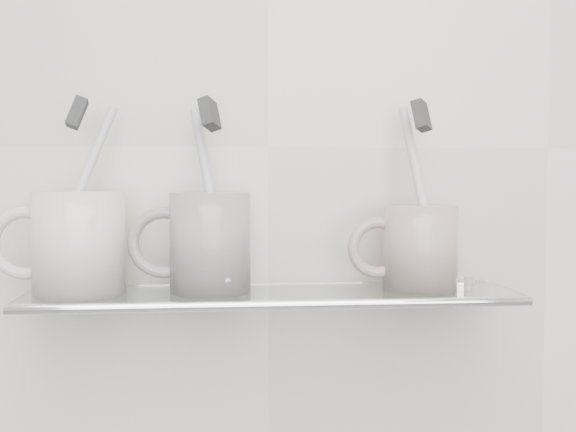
{
  "coord_description": "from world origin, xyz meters",
  "views": [
    {
      "loc": [
        -0.05,
        0.31,
        1.22
      ],
      "look_at": [
        0.02,
        1.04,
        1.18
      ],
      "focal_mm": 45.0,
      "sensor_mm": 36.0,
      "label": 1
    }
  ],
  "objects": [
    {
      "name": "wall_back",
      "position": [
        0.0,
        1.1,
        1.25
      ],
      "size": [
        2.5,
        0.0,
        2.5
      ],
      "primitive_type": "plane",
      "rotation": [
        1.57,
        0.0,
        0.0
      ],
      "color": "beige",
      "rests_on": "ground"
    },
    {
      "name": "shelf_glass",
      "position": [
        0.0,
        1.04,
        1.1
      ],
      "size": [
        0.5,
        0.12,
        0.01
      ],
      "primitive_type": "cube",
      "color": "silver",
      "rests_on": "wall_back"
    },
    {
      "name": "shelf_rail",
      "position": [
        0.0,
        0.98,
        1.1
      ],
      "size": [
        0.5,
        0.01,
        0.01
      ],
      "primitive_type": "cylinder",
      "rotation": [
        0.0,
        1.57,
        0.0
      ],
      "color": "silver",
      "rests_on": "shelf_glass"
    },
    {
      "name": "bracket_left",
      "position": [
        -0.21,
        1.09,
        1.09
      ],
      "size": [
        0.02,
        0.03,
        0.02
      ],
      "primitive_type": "cylinder",
      "rotation": [
        1.57,
        0.0,
        0.0
      ],
      "color": "silver",
      "rests_on": "wall_back"
    },
    {
      "name": "bracket_right",
      "position": [
        0.21,
        1.09,
        1.09
      ],
      "size": [
        0.02,
        0.03,
        0.02
      ],
      "primitive_type": "cylinder",
      "rotation": [
        1.57,
        0.0,
        0.0
      ],
      "color": "silver",
      "rests_on": "wall_back"
    },
    {
      "name": "mug_left",
      "position": [
        -0.19,
        1.04,
        1.15
      ],
      "size": [
        0.11,
        0.11,
        0.1
      ],
      "primitive_type": "cylinder",
      "rotation": [
        0.0,
        0.0,
        0.23
      ],
      "color": "beige",
      "rests_on": "shelf_glass"
    },
    {
      "name": "mug_left_handle",
      "position": [
        -0.25,
        1.04,
        1.15
      ],
      "size": [
        0.07,
        0.01,
        0.07
      ],
      "primitive_type": "torus",
      "rotation": [
        1.57,
        0.0,
        0.0
      ],
      "color": "beige",
      "rests_on": "mug_left"
    },
    {
      "name": "toothbrush_left",
      "position": [
        -0.19,
        1.04,
        1.2
      ],
      "size": [
        0.08,
        0.04,
        0.18
      ],
      "primitive_type": "cylinder",
      "rotation": [
        -0.14,
        0.38,
        0.09
      ],
      "color": "#ADB3BB",
      "rests_on": "mug_left"
    },
    {
      "name": "bristles_left",
      "position": [
        -0.19,
        1.04,
        1.28
      ],
      "size": [
        0.02,
        0.03,
        0.03
      ],
      "primitive_type": "cube",
      "rotation": [
        -0.14,
        0.38,
        0.09
      ],
      "color": "#2B2B2D",
      "rests_on": "toothbrush_left"
    },
    {
      "name": "mug_center",
      "position": [
        -0.06,
        1.04,
        1.15
      ],
      "size": [
        0.1,
        0.1,
        0.1
      ],
      "primitive_type": "cylinder",
      "rotation": [
        0.0,
        0.0,
        -0.24
      ],
      "color": "silver",
      "rests_on": "shelf_glass"
    },
    {
      "name": "mug_center_handle",
      "position": [
        -0.11,
        1.04,
        1.15
      ],
      "size": [
        0.07,
        0.01,
        0.07
      ],
      "primitive_type": "torus",
      "rotation": [
        1.57,
        0.0,
        0.0
      ],
      "color": "silver",
      "rests_on": "mug_center"
    },
    {
      "name": "toothbrush_center",
      "position": [
        -0.06,
        1.04,
        1.2
      ],
      "size": [
        0.05,
        0.08,
        0.18
      ],
      "primitive_type": "cylinder",
      "rotation": [
        -0.28,
        -0.3,
        -0.37
      ],
      "color": "#9EA0BC",
      "rests_on": "mug_center"
    },
    {
      "name": "bristles_center",
      "position": [
        -0.06,
        1.04,
        1.28
      ],
      "size": [
        0.03,
        0.03,
        0.04
      ],
      "primitive_type": "cube",
      "rotation": [
        -0.28,
        -0.3,
        -0.37
      ],
      "color": "#2B2B2D",
      "rests_on": "toothbrush_center"
    },
    {
      "name": "mug_right",
      "position": [
        0.16,
        1.04,
        1.14
      ],
      "size": [
        0.09,
        0.09,
        0.09
      ],
      "primitive_type": "cylinder",
      "rotation": [
        0.0,
        0.0,
        0.22
      ],
      "color": "silver",
      "rests_on": "shelf_glass"
    },
    {
      "name": "mug_right_handle",
      "position": [
        0.11,
        1.04,
        1.14
      ],
      "size": [
        0.06,
        0.01,
        0.06
      ],
      "primitive_type": "torus",
      "rotation": [
        1.57,
        0.0,
        0.0
      ],
      "color": "silver",
      "rests_on": "mug_right"
    },
    {
      "name": "toothbrush_right",
      "position": [
        0.16,
        1.04,
        1.2
      ],
      "size": [
        0.04,
        0.07,
        0.18
      ],
      "primitive_type": "cylinder",
      "rotation": [
        -0.18,
        -0.26,
        -0.53
      ],
      "color": "#BAB5A1",
      "rests_on": "mug_right"
    },
    {
      "name": "bristles_right",
      "position": [
        0.16,
        1.04,
        1.28
      ],
      "size": [
        0.03,
        0.03,
        0.04
      ],
      "primitive_type": "cube",
      "rotation": [
        -0.18,
        -0.26,
        -0.53
      ],
      "color": "#2B2B2D",
      "rests_on": "toothbrush_right"
    },
    {
      "name": "chrome_cap",
      "position": [
        0.2,
        1.04,
        1.11
      ],
      "size": [
        0.03,
        0.03,
        0.01
      ],
      "primitive_type": "cylinder",
      "color": "silver",
      "rests_on": "shelf_glass"
    }
  ]
}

